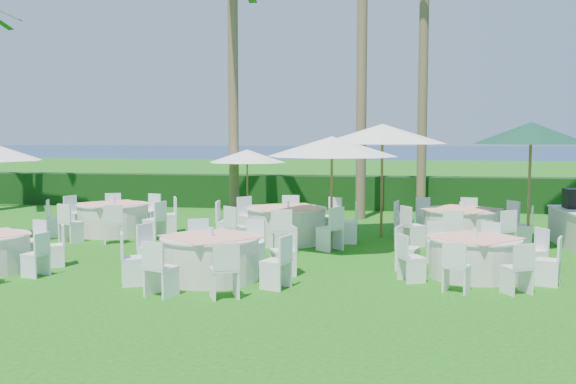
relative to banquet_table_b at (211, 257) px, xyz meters
name	(u,v)px	position (x,y,z in m)	size (l,w,h in m)	color
ground	(204,281)	(-0.11, -0.11, -0.43)	(120.00, 120.00, 0.00)	#125B0F
hedge	(297,192)	(-0.11, 11.89, 0.17)	(34.00, 1.00, 1.20)	black
ocean	(370,151)	(-0.11, 101.89, -0.43)	(260.00, 260.00, 0.00)	#082753
banquet_table_b	(211,257)	(0.00, 0.00, 0.00)	(3.15, 3.15, 0.97)	beige
banquet_table_c	(474,256)	(4.82, 0.97, -0.03)	(2.94, 2.94, 0.91)	beige
banquet_table_d	(113,218)	(-4.07, 4.85, 0.02)	(3.28, 3.28, 1.01)	beige
banquet_table_e	(287,224)	(0.72, 4.33, 0.04)	(3.52, 3.52, 1.05)	beige
banquet_table_f	(462,225)	(5.02, 5.04, 0.02)	(3.34, 3.34, 1.00)	beige
umbrella_b	(332,147)	(1.93, 3.27, 1.98)	(2.98, 2.98, 2.63)	brown
umbrella_c	(247,156)	(-1.02, 7.65, 1.61)	(2.36, 2.36, 2.23)	brown
umbrella_d	(382,134)	(3.04, 5.56, 2.27)	(3.29, 3.29, 2.95)	brown
umbrella_green	(531,133)	(6.50, 4.53, 2.28)	(2.68, 2.68, 2.97)	brown
palm_b	(233,75)	(-1.69, 8.71, 4.13)	(4.11, 4.40, 8.22)	brown
palm_c	(362,18)	(2.33, 9.21, 5.87)	(4.37, 4.25, 11.63)	brown
palm_d	(423,58)	(4.31, 10.97, 4.81)	(4.27, 4.36, 9.54)	brown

